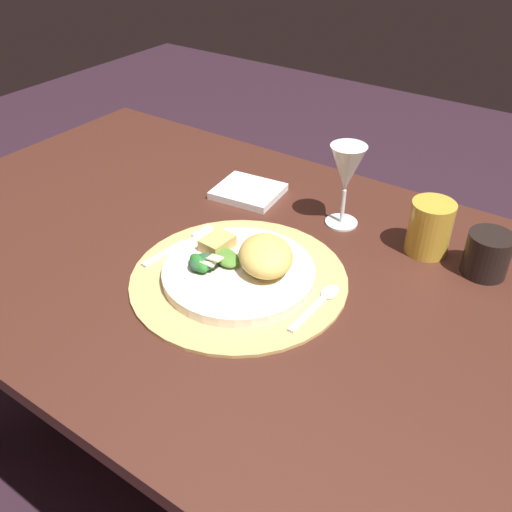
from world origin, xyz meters
The scene contains 13 objects.
ground_plane centered at (0.00, 0.00, 0.00)m, with size 6.00×6.00×0.00m, color #2D1A25.
dining_table centered at (0.00, 0.00, 0.55)m, with size 1.43×0.82×0.70m.
placemat centered at (0.03, -0.05, 0.70)m, with size 0.36×0.36×0.01m, color tan.
dinner_plate centered at (0.03, -0.05, 0.72)m, with size 0.25×0.25×0.02m, color #EFE3CF.
pasta_serving centered at (0.06, -0.02, 0.75)m, with size 0.11×0.09×0.05m, color #E5BD5B.
salad_greens centered at (-0.01, -0.07, 0.74)m, with size 0.09×0.09×0.03m.
bread_piece centered at (-0.04, -0.02, 0.74)m, with size 0.05×0.04×0.02m, color tan.
fork centered at (-0.11, -0.05, 0.71)m, with size 0.03×0.17×0.00m.
spoon centered at (0.17, -0.02, 0.71)m, with size 0.03×0.13×0.01m.
napkin centered at (-0.13, 0.20, 0.71)m, with size 0.13×0.11×0.02m, color white.
wine_glass centered at (0.08, 0.21, 0.81)m, with size 0.07×0.07×0.16m.
amber_tumbler centered at (0.25, 0.21, 0.75)m, with size 0.08×0.08×0.10m, color gold.
dark_tumbler centered at (0.36, 0.20, 0.74)m, with size 0.08×0.08×0.08m, color black.
Camera 1 is at (0.47, -0.64, 1.27)m, focal length 39.08 mm.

